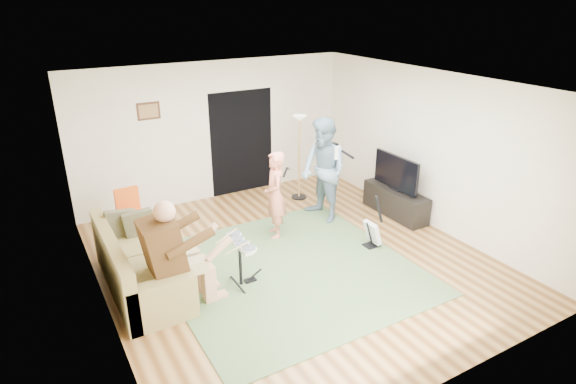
% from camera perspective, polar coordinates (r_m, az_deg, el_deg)
% --- Properties ---
extents(floor, '(6.00, 6.00, 0.00)m').
position_cam_1_polar(floor, '(7.56, 0.67, -8.04)').
color(floor, brown).
rests_on(floor, ground).
extents(walls, '(5.50, 6.00, 2.70)m').
position_cam_1_polar(walls, '(6.97, 0.72, 1.58)').
color(walls, silver).
rests_on(walls, floor).
extents(ceiling, '(6.00, 6.00, 0.00)m').
position_cam_1_polar(ceiling, '(6.62, 0.78, 12.58)').
color(ceiling, white).
rests_on(ceiling, walls).
extents(window_blinds, '(0.00, 2.05, 2.05)m').
position_cam_1_polar(window_blinds, '(6.26, -22.43, -0.74)').
color(window_blinds, olive).
rests_on(window_blinds, walls).
extents(doorway, '(2.10, 0.00, 2.10)m').
position_cam_1_polar(doorway, '(9.83, -5.49, 5.86)').
color(doorway, black).
rests_on(doorway, walls).
extents(picture_frame, '(0.42, 0.03, 0.32)m').
position_cam_1_polar(picture_frame, '(9.05, -16.21, 9.20)').
color(picture_frame, '#3F2314').
rests_on(picture_frame, walls).
extents(area_rug, '(3.49, 3.52, 0.02)m').
position_cam_1_polar(area_rug, '(7.29, 0.15, -9.19)').
color(area_rug, '#4A6A40').
rests_on(area_rug, floor).
extents(sofa, '(0.88, 2.15, 0.87)m').
position_cam_1_polar(sofa, '(7.07, -17.63, -8.84)').
color(sofa, olive).
rests_on(sofa, floor).
extents(drummer, '(0.98, 0.55, 1.51)m').
position_cam_1_polar(drummer, '(6.45, -12.71, -8.37)').
color(drummer, '#4D3015').
rests_on(drummer, sofa).
extents(drum_kit, '(0.39, 0.70, 0.72)m').
position_cam_1_polar(drum_kit, '(6.84, -5.67, -8.67)').
color(drum_kit, black).
rests_on(drum_kit, floor).
extents(singer, '(0.51, 0.63, 1.49)m').
position_cam_1_polar(singer, '(7.97, -1.56, -0.38)').
color(singer, '#E17A62').
rests_on(singer, floor).
extents(microphone, '(0.06, 0.06, 0.24)m').
position_cam_1_polar(microphone, '(7.92, -0.31, 2.35)').
color(microphone, black).
rests_on(microphone, singer).
extents(guitarist, '(0.77, 0.96, 1.88)m').
position_cam_1_polar(guitarist, '(8.54, 4.24, 2.55)').
color(guitarist, '#6C889F').
rests_on(guitarist, floor).
extents(guitar_held, '(0.22, 0.61, 0.26)m').
position_cam_1_polar(guitar_held, '(8.54, 5.42, 4.91)').
color(guitar_held, white).
rests_on(guitar_held, guitarist).
extents(guitar_spare, '(0.32, 0.29, 0.90)m').
position_cam_1_polar(guitar_spare, '(7.93, 10.01, -4.72)').
color(guitar_spare, black).
rests_on(guitar_spare, floor).
extents(torchiere_lamp, '(0.30, 0.30, 1.69)m').
position_cam_1_polar(torchiere_lamp, '(9.39, 1.36, 5.88)').
color(torchiere_lamp, black).
rests_on(torchiere_lamp, floor).
extents(dining_chair, '(0.43, 0.45, 0.95)m').
position_cam_1_polar(dining_chair, '(8.26, -17.88, -3.78)').
color(dining_chair, tan).
rests_on(dining_chair, floor).
extents(tv_cabinet, '(0.40, 1.40, 0.50)m').
position_cam_1_polar(tv_cabinet, '(9.17, 12.62, -1.16)').
color(tv_cabinet, black).
rests_on(tv_cabinet, floor).
extents(television, '(0.06, 1.08, 0.62)m').
position_cam_1_polar(television, '(8.92, 12.70, 2.31)').
color(television, black).
rests_on(television, tv_cabinet).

